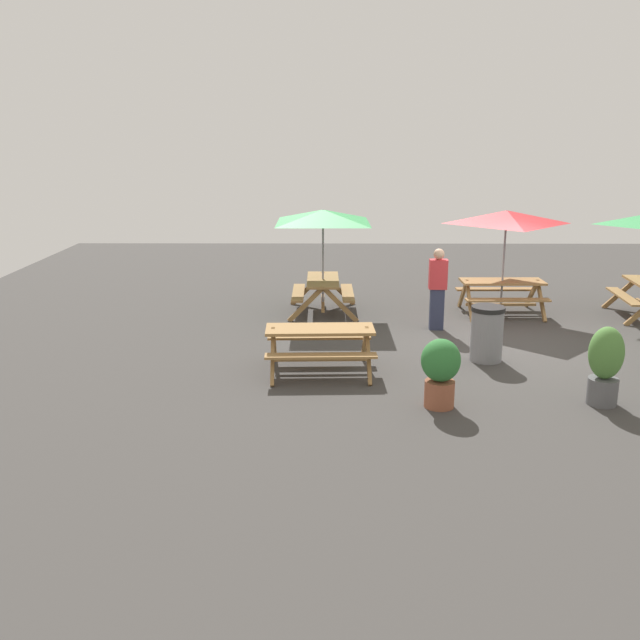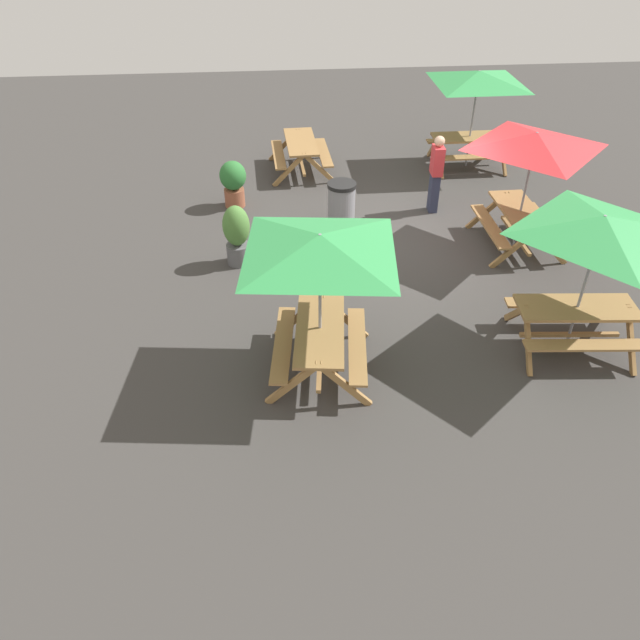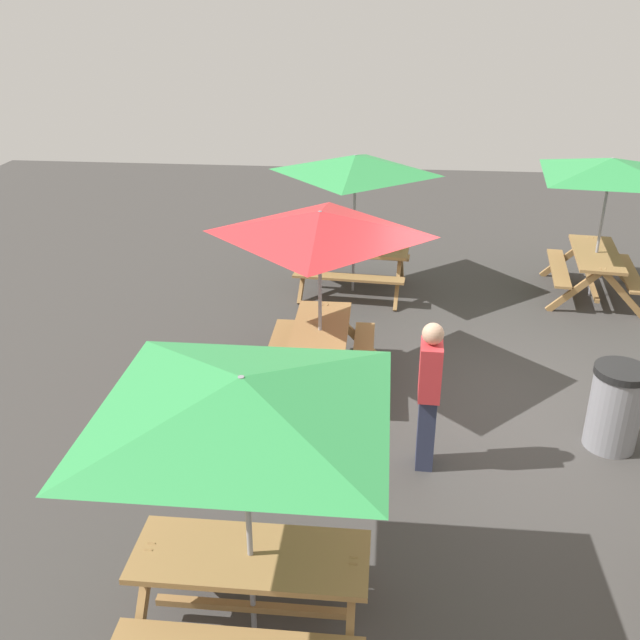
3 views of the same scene
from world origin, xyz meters
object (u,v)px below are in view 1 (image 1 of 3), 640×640
Objects in this scene: trash_bin_gray at (487,333)px; potted_plant_0 at (440,369)px; potted_plant_1 at (605,364)px; picnic_table_0 at (506,225)px; picnic_table_4 at (323,224)px; person_standing at (438,287)px; picnic_table_1 at (320,340)px.

trash_bin_gray is 2.52m from potted_plant_0.
potted_plant_1 is at bearing 2.92° from potted_plant_0.
picnic_table_0 is 5.63m from potted_plant_1.
potted_plant_1 is (4.15, -5.59, -1.36)m from picnic_table_4.
potted_plant_0 is at bearing -163.52° from picnic_table_4.
person_standing reaches higher than trash_bin_gray.
picnic_table_0 is 3.83m from trash_bin_gray.
picnic_table_4 reaches higher than picnic_table_1.
potted_plant_0 reaches higher than trash_bin_gray.
potted_plant_0 is (-2.23, -5.59, -1.41)m from picnic_table_0.
picnic_table_4 reaches higher than potted_plant_1.
trash_bin_gray is 0.95× the size of potted_plant_0.
potted_plant_1 is (0.20, -5.46, -1.36)m from picnic_table_0.
picnic_table_0 reaches higher than potted_plant_1.
picnic_table_0 reaches higher than person_standing.
potted_plant_0 is at bearing -96.31° from person_standing.
potted_plant_1 is at bearing -88.58° from picnic_table_0.
picnic_table_1 is 4.37m from picnic_table_4.
picnic_table_4 is at bearing 177.49° from picnic_table_0.
potted_plant_0 is at bearing -117.69° from trash_bin_gray.
picnic_table_4 is 2.38× the size of potted_plant_1.
picnic_table_0 is 2.38× the size of trash_bin_gray.
potted_plant_1 is (4.19, -1.46, 0.07)m from picnic_table_1.
picnic_table_4 reaches higher than person_standing.
trash_bin_gray is at bearing -73.05° from person_standing.
potted_plant_1 is 4.56m from person_standing.
trash_bin_gray is at bearing -140.62° from picnic_table_4.
potted_plant_0 is (-1.17, -2.23, 0.08)m from trash_bin_gray.
picnic_table_0 is 2.35m from person_standing.
picnic_table_0 is 2.27× the size of potted_plant_0.
picnic_table_0 is 1.40× the size of person_standing.
trash_bin_gray is 0.83× the size of potted_plant_1.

